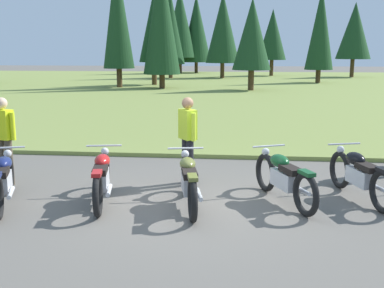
{
  "coord_description": "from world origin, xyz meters",
  "views": [
    {
      "loc": [
        0.85,
        -7.59,
        2.53
      ],
      "look_at": [
        0.0,
        0.6,
        0.9
      ],
      "focal_mm": 44.44,
      "sensor_mm": 36.0,
      "label": 1
    }
  ],
  "objects_px": {
    "motorcycle_british_green": "(284,177)",
    "rider_near_row_end": "(188,135)",
    "motorcycle_olive": "(189,181)",
    "rider_with_back_turned": "(4,136)",
    "motorcycle_navy": "(4,180)",
    "motorcycle_red": "(102,177)",
    "motorcycle_black": "(360,175)"
  },
  "relations": [
    {
      "from": "motorcycle_british_green",
      "to": "rider_near_row_end",
      "type": "height_order",
      "value": "rider_near_row_end"
    },
    {
      "from": "motorcycle_olive",
      "to": "rider_with_back_turned",
      "type": "xyz_separation_m",
      "value": [
        -3.61,
        0.96,
        0.51
      ]
    },
    {
      "from": "rider_with_back_turned",
      "to": "motorcycle_navy",
      "type": "bearing_deg",
      "value": -64.47
    },
    {
      "from": "rider_near_row_end",
      "to": "rider_with_back_turned",
      "type": "height_order",
      "value": "same"
    },
    {
      "from": "rider_near_row_end",
      "to": "rider_with_back_turned",
      "type": "bearing_deg",
      "value": -173.56
    },
    {
      "from": "motorcycle_red",
      "to": "motorcycle_black",
      "type": "distance_m",
      "value": 4.39
    },
    {
      "from": "motorcycle_navy",
      "to": "motorcycle_red",
      "type": "bearing_deg",
      "value": 11.78
    },
    {
      "from": "motorcycle_olive",
      "to": "motorcycle_british_green",
      "type": "bearing_deg",
      "value": 13.83
    },
    {
      "from": "motorcycle_british_green",
      "to": "rider_near_row_end",
      "type": "xyz_separation_m",
      "value": [
        -1.73,
        0.96,
        0.51
      ]
    },
    {
      "from": "motorcycle_olive",
      "to": "motorcycle_british_green",
      "type": "distance_m",
      "value": 1.61
    },
    {
      "from": "motorcycle_olive",
      "to": "motorcycle_british_green",
      "type": "xyz_separation_m",
      "value": [
        1.57,
        0.39,
        0.0
      ]
    },
    {
      "from": "rider_with_back_turned",
      "to": "motorcycle_british_green",
      "type": "bearing_deg",
      "value": -6.31
    },
    {
      "from": "rider_with_back_turned",
      "to": "rider_near_row_end",
      "type": "bearing_deg",
      "value": 6.44
    },
    {
      "from": "rider_near_row_end",
      "to": "motorcycle_red",
      "type": "bearing_deg",
      "value": -135.72
    },
    {
      "from": "motorcycle_black",
      "to": "rider_with_back_turned",
      "type": "relative_size",
      "value": 1.22
    },
    {
      "from": "motorcycle_black",
      "to": "rider_with_back_turned",
      "type": "distance_m",
      "value": 6.51
    },
    {
      "from": "motorcycle_red",
      "to": "motorcycle_black",
      "type": "bearing_deg",
      "value": 8.15
    },
    {
      "from": "motorcycle_british_green",
      "to": "rider_with_back_turned",
      "type": "height_order",
      "value": "rider_with_back_turned"
    },
    {
      "from": "motorcycle_british_green",
      "to": "rider_near_row_end",
      "type": "bearing_deg",
      "value": 150.97
    },
    {
      "from": "motorcycle_british_green",
      "to": "rider_with_back_turned",
      "type": "relative_size",
      "value": 1.18
    },
    {
      "from": "rider_near_row_end",
      "to": "motorcycle_black",
      "type": "bearing_deg",
      "value": -12.1
    },
    {
      "from": "motorcycle_olive",
      "to": "motorcycle_british_green",
      "type": "relative_size",
      "value": 1.06
    },
    {
      "from": "motorcycle_olive",
      "to": "motorcycle_navy",
      "type": "bearing_deg",
      "value": -175.25
    },
    {
      "from": "motorcycle_olive",
      "to": "rider_near_row_end",
      "type": "xyz_separation_m",
      "value": [
        -0.17,
        1.35,
        0.51
      ]
    },
    {
      "from": "motorcycle_olive",
      "to": "rider_near_row_end",
      "type": "bearing_deg",
      "value": 97.07
    },
    {
      "from": "motorcycle_navy",
      "to": "motorcycle_olive",
      "type": "xyz_separation_m",
      "value": [
        3.04,
        0.25,
        0.0
      ]
    },
    {
      "from": "motorcycle_navy",
      "to": "motorcycle_red",
      "type": "xyz_separation_m",
      "value": [
        1.56,
        0.33,
        0.0
      ]
    },
    {
      "from": "motorcycle_red",
      "to": "rider_near_row_end",
      "type": "xyz_separation_m",
      "value": [
        1.31,
        1.27,
        0.51
      ]
    },
    {
      "from": "motorcycle_red",
      "to": "motorcycle_british_green",
      "type": "bearing_deg",
      "value": 5.86
    },
    {
      "from": "motorcycle_navy",
      "to": "motorcycle_black",
      "type": "relative_size",
      "value": 0.98
    },
    {
      "from": "motorcycle_black",
      "to": "rider_near_row_end",
      "type": "xyz_separation_m",
      "value": [
        -3.04,
        0.65,
        0.51
      ]
    },
    {
      "from": "rider_near_row_end",
      "to": "motorcycle_british_green",
      "type": "bearing_deg",
      "value": -29.03
    }
  ]
}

